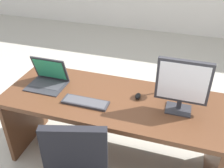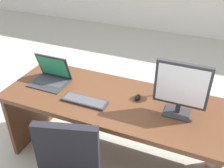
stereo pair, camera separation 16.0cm
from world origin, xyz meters
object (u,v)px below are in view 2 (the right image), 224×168
(monitor, at_px, (181,87))
(laptop, at_px, (52,74))
(desk, at_px, (112,113))
(mouse, at_px, (138,97))
(desk_lamp, at_px, (174,71))
(keyboard, at_px, (85,101))

(monitor, distance_m, laptop, 1.20)
(desk, distance_m, mouse, 0.31)
(monitor, distance_m, mouse, 0.42)
(laptop, distance_m, desk_lamp, 1.12)
(desk, relative_size, mouse, 22.57)
(desk, xyz_separation_m, desk_lamp, (0.47, 0.19, 0.44))
(monitor, bearing_deg, mouse, 168.70)
(desk_lamp, bearing_deg, monitor, -66.39)
(keyboard, distance_m, desk_lamp, 0.78)
(laptop, bearing_deg, desk_lamp, 9.62)
(mouse, distance_m, desk_lamp, 0.37)
(monitor, height_order, laptop, monitor)
(monitor, relative_size, desk_lamp, 1.31)
(laptop, bearing_deg, monitor, -2.38)
(laptop, relative_size, mouse, 4.04)
(desk, height_order, mouse, mouse)
(desk, height_order, monitor, monitor)
(desk, xyz_separation_m, monitor, (0.57, -0.04, 0.45))
(monitor, height_order, mouse, monitor)
(laptop, bearing_deg, mouse, 1.36)
(desk, relative_size, desk_lamp, 5.54)
(keyboard, height_order, desk_lamp, desk_lamp)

